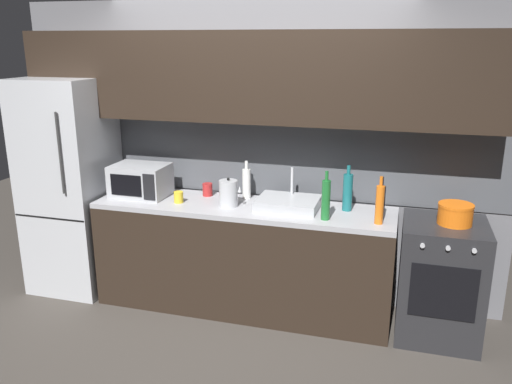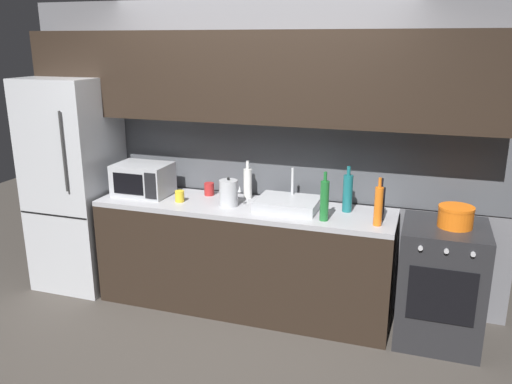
{
  "view_description": "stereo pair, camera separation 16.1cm",
  "coord_description": "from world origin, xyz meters",
  "px_view_note": "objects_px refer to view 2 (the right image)",
  "views": [
    {
      "loc": [
        1.21,
        -2.91,
        2.17
      ],
      "look_at": [
        0.11,
        0.9,
        1.02
      ],
      "focal_mm": 36.62,
      "sensor_mm": 36.0,
      "label": 1
    },
    {
      "loc": [
        1.36,
        -2.86,
        2.17
      ],
      "look_at": [
        0.11,
        0.9,
        1.02
      ],
      "focal_mm": 36.62,
      "sensor_mm": 36.0,
      "label": 2
    }
  ],
  "objects_px": {
    "wine_bottle_dark": "(380,203)",
    "cooking_pot": "(456,217)",
    "refrigerator": "(76,184)",
    "wine_bottle_teal": "(348,193)",
    "microwave": "(143,179)",
    "wine_bottle_orange": "(378,206)",
    "oven_range": "(440,283)",
    "kettle": "(229,193)",
    "mug_red": "(209,189)",
    "wine_bottle_green": "(324,200)",
    "mug_yellow": "(180,196)",
    "wine_bottle_white": "(248,183)"
  },
  "relations": [
    {
      "from": "oven_range",
      "to": "wine_bottle_dark",
      "type": "relative_size",
      "value": 2.88
    },
    {
      "from": "microwave",
      "to": "wine_bottle_green",
      "type": "distance_m",
      "value": 1.61
    },
    {
      "from": "wine_bottle_orange",
      "to": "mug_yellow",
      "type": "xyz_separation_m",
      "value": [
        -1.6,
        0.07,
        -0.1
      ]
    },
    {
      "from": "kettle",
      "to": "mug_red",
      "type": "distance_m",
      "value": 0.35
    },
    {
      "from": "mug_yellow",
      "to": "cooking_pot",
      "type": "bearing_deg",
      "value": 1.93
    },
    {
      "from": "wine_bottle_orange",
      "to": "oven_range",
      "type": "bearing_deg",
      "value": 16.43
    },
    {
      "from": "oven_range",
      "to": "wine_bottle_dark",
      "type": "xyz_separation_m",
      "value": [
        -0.47,
        0.0,
        0.58
      ]
    },
    {
      "from": "refrigerator",
      "to": "cooking_pot",
      "type": "height_order",
      "value": "refrigerator"
    },
    {
      "from": "wine_bottle_orange",
      "to": "cooking_pot",
      "type": "xyz_separation_m",
      "value": [
        0.53,
        0.14,
        -0.07
      ]
    },
    {
      "from": "kettle",
      "to": "mug_red",
      "type": "xyz_separation_m",
      "value": [
        -0.27,
        0.23,
        -0.05
      ]
    },
    {
      "from": "wine_bottle_green",
      "to": "oven_range",
      "type": "bearing_deg",
      "value": 10.21
    },
    {
      "from": "wine_bottle_orange",
      "to": "wine_bottle_white",
      "type": "bearing_deg",
      "value": 162.58
    },
    {
      "from": "wine_bottle_dark",
      "to": "cooking_pot",
      "type": "bearing_deg",
      "value": -0.06
    },
    {
      "from": "wine_bottle_teal",
      "to": "wine_bottle_dark",
      "type": "bearing_deg",
      "value": -22.02
    },
    {
      "from": "kettle",
      "to": "oven_range",
      "type": "bearing_deg",
      "value": 1.63
    },
    {
      "from": "oven_range",
      "to": "wine_bottle_green",
      "type": "bearing_deg",
      "value": -169.79
    },
    {
      "from": "mug_red",
      "to": "mug_yellow",
      "type": "bearing_deg",
      "value": -121.91
    },
    {
      "from": "refrigerator",
      "to": "wine_bottle_teal",
      "type": "distance_m",
      "value": 2.41
    },
    {
      "from": "microwave",
      "to": "wine_bottle_green",
      "type": "xyz_separation_m",
      "value": [
        1.6,
        -0.17,
        0.02
      ]
    },
    {
      "from": "microwave",
      "to": "wine_bottle_orange",
      "type": "bearing_deg",
      "value": -4.6
    },
    {
      "from": "wine_bottle_teal",
      "to": "wine_bottle_green",
      "type": "height_order",
      "value": "wine_bottle_green"
    },
    {
      "from": "refrigerator",
      "to": "mug_red",
      "type": "height_order",
      "value": "refrigerator"
    },
    {
      "from": "mug_yellow",
      "to": "wine_bottle_white",
      "type": "bearing_deg",
      "value": 29.19
    },
    {
      "from": "oven_range",
      "to": "wine_bottle_dark",
      "type": "bearing_deg",
      "value": 179.77
    },
    {
      "from": "kettle",
      "to": "wine_bottle_white",
      "type": "relative_size",
      "value": 0.74
    },
    {
      "from": "refrigerator",
      "to": "microwave",
      "type": "distance_m",
      "value": 0.69
    },
    {
      "from": "oven_range",
      "to": "wine_bottle_orange",
      "type": "relative_size",
      "value": 2.56
    },
    {
      "from": "oven_range",
      "to": "mug_red",
      "type": "bearing_deg",
      "value": 174.65
    },
    {
      "from": "refrigerator",
      "to": "mug_yellow",
      "type": "relative_size",
      "value": 20.39
    },
    {
      "from": "mug_yellow",
      "to": "mug_red",
      "type": "height_order",
      "value": "mug_red"
    },
    {
      "from": "wine_bottle_green",
      "to": "wine_bottle_teal",
      "type": "bearing_deg",
      "value": 63.74
    },
    {
      "from": "kettle",
      "to": "wine_bottle_white",
      "type": "bearing_deg",
      "value": 74.1
    },
    {
      "from": "wine_bottle_white",
      "to": "mug_yellow",
      "type": "height_order",
      "value": "wine_bottle_white"
    },
    {
      "from": "kettle",
      "to": "wine_bottle_white",
      "type": "distance_m",
      "value": 0.26
    },
    {
      "from": "kettle",
      "to": "cooking_pot",
      "type": "relative_size",
      "value": 0.95
    },
    {
      "from": "wine_bottle_dark",
      "to": "wine_bottle_orange",
      "type": "bearing_deg",
      "value": -90.72
    },
    {
      "from": "microwave",
      "to": "cooking_pot",
      "type": "bearing_deg",
      "value": -0.42
    },
    {
      "from": "kettle",
      "to": "wine_bottle_dark",
      "type": "height_order",
      "value": "wine_bottle_dark"
    },
    {
      "from": "wine_bottle_white",
      "to": "wine_bottle_dark",
      "type": "height_order",
      "value": "wine_bottle_white"
    },
    {
      "from": "kettle",
      "to": "mug_red",
      "type": "height_order",
      "value": "kettle"
    },
    {
      "from": "refrigerator",
      "to": "microwave",
      "type": "xyz_separation_m",
      "value": [
        0.68,
        0.02,
        0.1
      ]
    },
    {
      "from": "mug_yellow",
      "to": "microwave",
      "type": "bearing_deg",
      "value": 166.87
    },
    {
      "from": "oven_range",
      "to": "wine_bottle_white",
      "type": "distance_m",
      "value": 1.69
    },
    {
      "from": "kettle",
      "to": "wine_bottle_white",
      "type": "xyz_separation_m",
      "value": [
        0.07,
        0.25,
        0.02
      ]
    },
    {
      "from": "refrigerator",
      "to": "kettle",
      "type": "relative_size",
      "value": 7.97
    },
    {
      "from": "wine_bottle_white",
      "to": "mug_yellow",
      "type": "xyz_separation_m",
      "value": [
        -0.5,
        -0.28,
        -0.08
      ]
    },
    {
      "from": "wine_bottle_dark",
      "to": "cooking_pot",
      "type": "xyz_separation_m",
      "value": [
        0.53,
        -0.0,
        -0.05
      ]
    },
    {
      "from": "microwave",
      "to": "wine_bottle_white",
      "type": "height_order",
      "value": "wine_bottle_white"
    },
    {
      "from": "wine_bottle_orange",
      "to": "wine_bottle_teal",
      "type": "relative_size",
      "value": 0.98
    },
    {
      "from": "oven_range",
      "to": "mug_red",
      "type": "relative_size",
      "value": 8.39
    }
  ]
}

